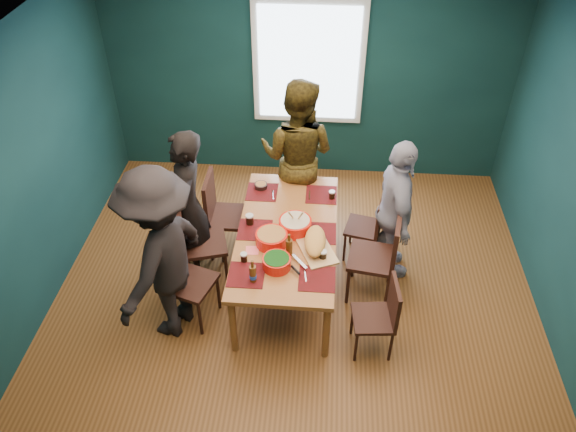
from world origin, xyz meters
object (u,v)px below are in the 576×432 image
Objects in this scene: chair_right_mid at (383,252)px; dining_table at (287,237)px; person_back at (297,155)px; person_right at (395,211)px; chair_right_near at (383,312)px; bowl_dumpling at (295,225)px; chair_left_mid at (194,237)px; cutting_board at (315,243)px; chair_right_far at (371,223)px; bowl_salad at (272,238)px; bowl_herbs at (277,262)px; person_far_left at (188,207)px; chair_left_far at (220,209)px; person_near_left at (161,256)px; chair_left_near at (181,273)px.

dining_table is at bearing -175.03° from chair_right_mid.
chair_right_mid is 0.55× the size of person_back.
person_right is (1.09, 0.32, 0.14)m from dining_table.
bowl_dumpling is at bearing 131.87° from chair_right_near.
chair_left_mid is 2.08m from person_right.
cutting_board is at bearing 134.89° from chair_right_near.
chair_right_near is (1.89, -0.78, -0.10)m from chair_left_mid.
person_right is (0.21, -0.19, 0.33)m from chair_right_far.
person_back is at bearing 45.51° from person_right.
person_right is 1.32m from bowl_salad.
bowl_herbs is (-1.14, -0.83, -0.01)m from person_right.
chair_right_mid is at bearing 6.20° from bowl_salad.
dining_table is at bearing 135.39° from chair_right_near.
person_right is (0.13, 0.39, 0.21)m from chair_right_mid.
person_right is (2.10, 0.16, -0.05)m from person_far_left.
chair_left_far is at bearing 150.62° from bowl_dumpling.
chair_left_far is at bearing 137.92° from chair_right_near.
dining_table is at bearing -17.19° from chair_left_mid.
cutting_board is (1.25, -0.24, 0.23)m from chair_left_mid.
person_far_left is 2.11m from person_right.
person_near_left reaches higher than chair_left_mid.
dining_table is 6.01× the size of bowl_dumpling.
chair_right_near is at bearing -36.57° from chair_left_far.
bowl_herbs reaches higher than chair_right_near.
chair_left_far is 3.19× the size of bowl_salad.
chair_right_mid reaches higher than chair_left_near.
dining_table is 1.22m from chair_right_near.
bowl_salad is at bearing -131.87° from chair_right_far.
chair_right_near is at bearing -83.08° from chair_right_mid.
person_right is at bearing -5.60° from chair_left_far.
chair_right_near is at bearing 130.11° from person_back.
cutting_board is (-0.67, -0.15, 0.22)m from chair_right_mid.
bowl_dumpling is (0.08, 0.03, 0.14)m from dining_table.
chair_right_mid is at bearing 23.39° from bowl_herbs.
chair_left_far is 1.22m from person_near_left.
person_far_left reaches higher than chair_left_near.
chair_left_far is 1.26m from bowl_herbs.
chair_left_near is 0.71m from person_far_left.
person_near_left is at bearing -11.80° from person_far_left.
dining_table is 0.96m from chair_right_mid.
bowl_herbs is at bearing -54.81° from chair_left_far.
bowl_herbs is at bearing -162.93° from cutting_board.
person_right is (2.05, 0.30, 0.22)m from chair_left_mid.
chair_left_mid is 1.07m from bowl_herbs.
chair_right_near is at bearing -38.28° from chair_left_mid.
person_near_left is at bearing 170.78° from chair_right_near.
bowl_dumpling is (-1.01, -0.29, 0.01)m from person_right.
bowl_dumpling reaches higher than chair_left_near.
chair_left_mid reaches higher than cutting_board.
person_near_left reaches higher than bowl_herbs.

